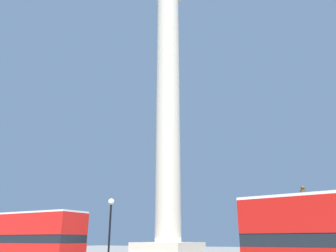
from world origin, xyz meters
The scene contains 4 objects.
monument_column centered at (0.00, 0.00, 8.61)m, with size 5.26×5.26×24.65m.
bus_a centered at (-10.27, -4.11, 2.37)m, with size 10.74×3.36×4.28m.
equestrian_statue centered at (8.48, 3.33, 1.70)m, with size 3.38×2.88×5.80m.
street_lamp centered at (-3.90, -1.55, 3.09)m, with size 0.45×0.45×5.24m.
Camera 1 is at (12.48, -19.93, 2.38)m, focal length 35.00 mm.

